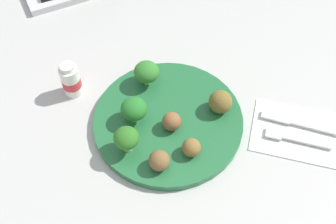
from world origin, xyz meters
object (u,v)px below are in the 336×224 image
object	(u,v)px
broccoli_floret_far_rim	(134,109)
meatball_mid_right	(220,102)
napkin	(298,133)
fork	(294,138)
meatball_back_left	(172,121)
meatball_far_rim	(159,161)
broccoli_floret_near_rim	(126,138)
plate	(168,121)
knife	(296,122)
broccoli_floret_center	(147,72)
meatball_center	(191,148)
yogurt_bottle	(71,80)

from	to	relation	value
broccoli_floret_far_rim	meatball_mid_right	size ratio (longest dim) A/B	1.13
broccoli_floret_far_rim	napkin	xyz separation A→B (m)	(-0.30, -0.04, -0.04)
napkin	fork	distance (m)	0.02
meatball_back_left	meatball_far_rim	xyz separation A→B (m)	(0.00, 0.08, 0.00)
meatball_back_left	meatball_mid_right	bearing A→B (deg)	-144.04
broccoli_floret_near_rim	napkin	size ratio (longest dim) A/B	0.32
plate	broccoli_floret_near_rim	xyz separation A→B (m)	(0.06, 0.08, 0.04)
knife	plate	bearing A→B (deg)	10.99
meatball_mid_right	broccoli_floret_center	bearing A→B (deg)	-13.40
meatball_center	yogurt_bottle	xyz separation A→B (m)	(0.25, -0.10, 0.00)
yogurt_bottle	fork	bearing A→B (deg)	176.49
meatball_center	napkin	bearing A→B (deg)	-154.32
meatball_far_rim	yogurt_bottle	bearing A→B (deg)	-33.62
napkin	fork	bearing A→B (deg)	63.70
broccoli_floret_center	yogurt_bottle	xyz separation A→B (m)	(0.14, 0.04, -0.01)
meatball_far_rim	knife	bearing A→B (deg)	-147.55
broccoli_floret_far_rim	meatball_center	world-z (taller)	broccoli_floret_far_rim
broccoli_floret_far_rim	yogurt_bottle	distance (m)	0.15
meatball_back_left	napkin	xyz separation A→B (m)	(-0.23, -0.04, -0.03)
broccoli_floret_far_rim	broccoli_floret_center	size ratio (longest dim) A/B	0.97
broccoli_floret_near_rim	broccoli_floret_far_rim	bearing A→B (deg)	-86.41
broccoli_floret_far_rim	fork	distance (m)	0.30
broccoli_floret_near_rim	napkin	xyz separation A→B (m)	(-0.30, -0.11, -0.05)
broccoli_floret_near_rim	meatball_mid_right	world-z (taller)	broccoli_floret_near_rim
meatball_back_left	yogurt_bottle	xyz separation A→B (m)	(0.21, -0.05, 0.00)
meatball_center	meatball_back_left	bearing A→B (deg)	-46.19
plate	fork	world-z (taller)	plate
broccoli_floret_near_rim	knife	distance (m)	0.32
broccoli_floret_near_rim	yogurt_bottle	world-z (taller)	yogurt_bottle
broccoli_floret_center	napkin	size ratio (longest dim) A/B	0.30
plate	meatball_back_left	distance (m)	0.03
broccoli_floret_near_rim	meatball_center	size ratio (longest dim) A/B	1.62
broccoli_floret_far_rim	meatball_center	distance (m)	0.13
plate	yogurt_bottle	bearing A→B (deg)	-10.27
meatball_center	meatball_mid_right	xyz separation A→B (m)	(-0.04, -0.10, 0.01)
meatball_center	meatball_far_rim	bearing A→B (deg)	37.48
broccoli_floret_center	meatball_far_rim	distance (m)	0.19
broccoli_floret_far_rim	broccoli_floret_center	xyz separation A→B (m)	(-0.00, -0.09, 0.00)
meatball_center	knife	xyz separation A→B (m)	(-0.18, -0.11, -0.03)
knife	yogurt_bottle	distance (m)	0.44
broccoli_floret_near_rim	broccoli_floret_center	world-z (taller)	broccoli_floret_near_rim
meatball_far_rim	meatball_mid_right	world-z (taller)	meatball_mid_right
broccoli_floret_near_rim	fork	xyz separation A→B (m)	(-0.29, -0.09, -0.04)
fork	yogurt_bottle	xyz separation A→B (m)	(0.43, -0.03, 0.03)
meatball_center	knife	world-z (taller)	meatball_center
plate	yogurt_bottle	size ratio (longest dim) A/B	3.63
meatball_back_left	knife	distance (m)	0.24
meatball_far_rim	napkin	world-z (taller)	meatball_far_rim
broccoli_floret_far_rim	meatball_far_rim	distance (m)	0.11
meatball_far_rim	napkin	xyz separation A→B (m)	(-0.24, -0.13, -0.03)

